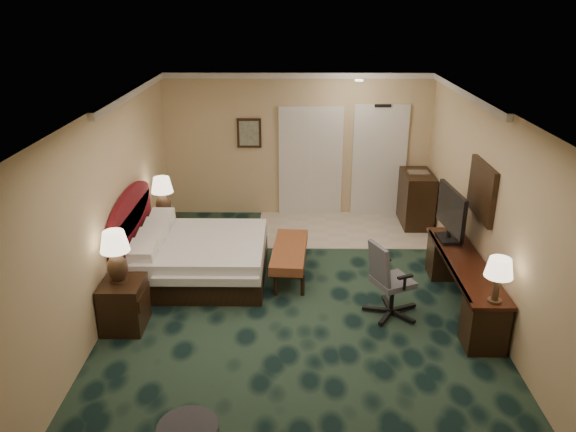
{
  "coord_description": "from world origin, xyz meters",
  "views": [
    {
      "loc": [
        -0.07,
        -6.55,
        3.99
      ],
      "look_at": [
        -0.14,
        0.6,
        1.17
      ],
      "focal_mm": 35.0,
      "sensor_mm": 36.0,
      "label": 1
    }
  ],
  "objects_px": {
    "nightstand_far": "(163,232)",
    "desk_chair": "(393,279)",
    "lamp_near": "(116,257)",
    "lamp_far": "(163,197)",
    "nightstand_near": "(124,305)",
    "bed_bench": "(289,261)",
    "desk": "(463,285)",
    "tv": "(451,215)",
    "bed": "(202,259)",
    "minibar": "(416,199)"
  },
  "relations": [
    {
      "from": "nightstand_far",
      "to": "desk_chair",
      "type": "xyz_separation_m",
      "value": [
        3.51,
        -2.12,
        0.26
      ]
    },
    {
      "from": "lamp_near",
      "to": "desk_chair",
      "type": "relative_size",
      "value": 0.64
    },
    {
      "from": "lamp_far",
      "to": "desk_chair",
      "type": "relative_size",
      "value": 0.64
    },
    {
      "from": "nightstand_near",
      "to": "bed_bench",
      "type": "height_order",
      "value": "nightstand_near"
    },
    {
      "from": "bed_bench",
      "to": "desk",
      "type": "bearing_deg",
      "value": -16.9
    },
    {
      "from": "desk",
      "to": "tv",
      "type": "bearing_deg",
      "value": 94.32
    },
    {
      "from": "bed",
      "to": "bed_bench",
      "type": "height_order",
      "value": "bed"
    },
    {
      "from": "minibar",
      "to": "tv",
      "type": "bearing_deg",
      "value": -90.5
    },
    {
      "from": "tv",
      "to": "minibar",
      "type": "relative_size",
      "value": 1.01
    },
    {
      "from": "lamp_near",
      "to": "desk_chair",
      "type": "distance_m",
      "value": 3.54
    },
    {
      "from": "nightstand_far",
      "to": "lamp_far",
      "type": "relative_size",
      "value": 0.79
    },
    {
      "from": "bed",
      "to": "bed_bench",
      "type": "relative_size",
      "value": 1.36
    },
    {
      "from": "nightstand_near",
      "to": "lamp_far",
      "type": "relative_size",
      "value": 0.94
    },
    {
      "from": "nightstand_near",
      "to": "lamp_near",
      "type": "relative_size",
      "value": 0.94
    },
    {
      "from": "tv",
      "to": "lamp_near",
      "type": "bearing_deg",
      "value": -169.16
    },
    {
      "from": "lamp_far",
      "to": "desk",
      "type": "relative_size",
      "value": 0.29
    },
    {
      "from": "lamp_near",
      "to": "lamp_far",
      "type": "height_order",
      "value": "lamp_near"
    },
    {
      "from": "bed",
      "to": "lamp_near",
      "type": "height_order",
      "value": "lamp_near"
    },
    {
      "from": "desk",
      "to": "lamp_near",
      "type": "bearing_deg",
      "value": -173.42
    },
    {
      "from": "bed_bench",
      "to": "minibar",
      "type": "distance_m",
      "value": 3.15
    },
    {
      "from": "bed",
      "to": "lamp_far",
      "type": "distance_m",
      "value": 1.5
    },
    {
      "from": "nightstand_near",
      "to": "tv",
      "type": "xyz_separation_m",
      "value": [
        4.39,
        1.24,
        0.75
      ]
    },
    {
      "from": "nightstand_near",
      "to": "desk",
      "type": "xyz_separation_m",
      "value": [
        4.45,
        0.54,
        0.02
      ]
    },
    {
      "from": "tv",
      "to": "nightstand_near",
      "type": "bearing_deg",
      "value": -168.8
    },
    {
      "from": "nightstand_far",
      "to": "bed",
      "type": "bearing_deg",
      "value": -52.9
    },
    {
      "from": "desk",
      "to": "desk_chair",
      "type": "height_order",
      "value": "desk_chair"
    },
    {
      "from": "bed",
      "to": "nightstand_near",
      "type": "bearing_deg",
      "value": -119.1
    },
    {
      "from": "bed",
      "to": "nightstand_near",
      "type": "relative_size",
      "value": 2.96
    },
    {
      "from": "desk_chair",
      "to": "nightstand_far",
      "type": "bearing_deg",
      "value": 124.59
    },
    {
      "from": "tv",
      "to": "minibar",
      "type": "bearing_deg",
      "value": 84.91
    },
    {
      "from": "desk_chair",
      "to": "desk",
      "type": "bearing_deg",
      "value": -13.35
    },
    {
      "from": "lamp_far",
      "to": "minibar",
      "type": "bearing_deg",
      "value": 12.99
    },
    {
      "from": "nightstand_near",
      "to": "desk_chair",
      "type": "bearing_deg",
      "value": 5.73
    },
    {
      "from": "desk",
      "to": "tv",
      "type": "xyz_separation_m",
      "value": [
        -0.05,
        0.71,
        0.73
      ]
    },
    {
      "from": "lamp_near",
      "to": "desk",
      "type": "relative_size",
      "value": 0.29
    },
    {
      "from": "lamp_far",
      "to": "nightstand_near",
      "type": "bearing_deg",
      "value": -89.74
    },
    {
      "from": "bed",
      "to": "nightstand_far",
      "type": "relative_size",
      "value": 3.53
    },
    {
      "from": "desk",
      "to": "minibar",
      "type": "bearing_deg",
      "value": 90.63
    },
    {
      "from": "nightstand_far",
      "to": "bed_bench",
      "type": "bearing_deg",
      "value": -25.76
    },
    {
      "from": "nightstand_far",
      "to": "bed_bench",
      "type": "height_order",
      "value": "nightstand_far"
    },
    {
      "from": "nightstand_near",
      "to": "minibar",
      "type": "relative_size",
      "value": 0.65
    },
    {
      "from": "lamp_near",
      "to": "minibar",
      "type": "height_order",
      "value": "lamp_near"
    },
    {
      "from": "lamp_far",
      "to": "desk",
      "type": "bearing_deg",
      "value": -24.04
    },
    {
      "from": "nightstand_far",
      "to": "desk",
      "type": "distance_m",
      "value": 4.89
    },
    {
      "from": "nightstand_near",
      "to": "minibar",
      "type": "bearing_deg",
      "value": 38.79
    },
    {
      "from": "nightstand_near",
      "to": "bed",
      "type": "bearing_deg",
      "value": 60.9
    },
    {
      "from": "bed_bench",
      "to": "tv",
      "type": "xyz_separation_m",
      "value": [
        2.3,
        -0.19,
        0.84
      ]
    },
    {
      "from": "lamp_near",
      "to": "desk_chair",
      "type": "xyz_separation_m",
      "value": [
        3.5,
        0.33,
        -0.45
      ]
    },
    {
      "from": "lamp_near",
      "to": "minibar",
      "type": "bearing_deg",
      "value": 38.42
    },
    {
      "from": "nightstand_near",
      "to": "minibar",
      "type": "xyz_separation_m",
      "value": [
        4.41,
        3.55,
        0.17
      ]
    }
  ]
}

